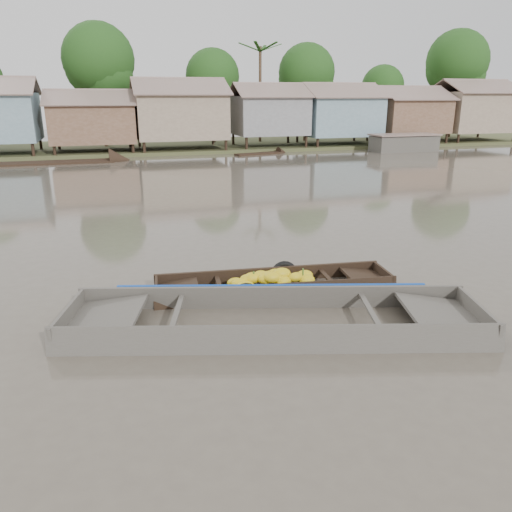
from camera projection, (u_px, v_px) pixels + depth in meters
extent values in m
plane|color=#524A3F|center=(268.00, 300.00, 10.59)|extent=(120.00, 120.00, 0.00)
cube|color=#384723|center=(145.00, 148.00, 40.70)|extent=(120.00, 12.00, 0.50)
cube|color=brown|center=(93.00, 123.00, 35.81)|extent=(5.80, 4.60, 2.70)
cube|color=brown|center=(90.00, 97.00, 34.12)|extent=(6.20, 2.67, 1.14)
cube|color=brown|center=(90.00, 97.00, 36.38)|extent=(6.20, 2.67, 1.14)
cube|color=#85715C|center=(180.00, 116.00, 37.36)|extent=(6.50, 5.30, 3.30)
cube|color=brown|center=(181.00, 86.00, 35.41)|extent=(6.90, 3.08, 1.31)
cube|color=brown|center=(176.00, 87.00, 38.02)|extent=(6.90, 3.08, 1.31)
cube|color=slate|center=(269.00, 115.00, 39.26)|extent=(5.40, 4.70, 2.90)
cube|color=brown|center=(274.00, 90.00, 37.52)|extent=(5.80, 2.73, 1.17)
cube|color=brown|center=(264.00, 90.00, 39.84)|extent=(5.80, 2.73, 1.17)
cube|color=slate|center=(338.00, 116.00, 40.91)|extent=(6.00, 5.00, 3.10)
cube|color=brown|center=(347.00, 90.00, 39.06)|extent=(6.40, 2.90, 1.24)
cube|color=brown|center=(332.00, 90.00, 41.53)|extent=(6.40, 2.90, 1.24)
cube|color=brown|center=(408.00, 116.00, 42.68)|extent=(5.70, 4.90, 2.80)
cube|color=brown|center=(419.00, 93.00, 40.90)|extent=(6.10, 2.85, 1.21)
cube|color=brown|center=(401.00, 93.00, 43.31)|extent=(6.10, 2.85, 1.21)
cube|color=#85715C|center=(472.00, 112.00, 44.35)|extent=(6.30, 5.10, 3.40)
cube|color=brown|center=(486.00, 86.00, 42.43)|extent=(6.70, 2.96, 1.26)
cube|color=brown|center=(465.00, 87.00, 44.94)|extent=(6.70, 2.96, 1.26)
cylinder|color=#473323|center=(103.00, 108.00, 38.92)|extent=(0.28, 0.28, 6.30)
sphere|color=#193B13|center=(98.00, 59.00, 37.81)|extent=(5.40, 5.40, 5.40)
cylinder|color=#473323|center=(213.00, 114.00, 42.42)|extent=(0.28, 0.28, 5.25)
sphere|color=#193B13|center=(213.00, 76.00, 41.49)|extent=(4.50, 4.50, 4.50)
cylinder|color=#473323|center=(305.00, 111.00, 43.61)|extent=(0.28, 0.28, 5.60)
sphere|color=#193B13|center=(307.00, 72.00, 42.62)|extent=(4.80, 4.80, 4.80)
cylinder|color=#473323|center=(381.00, 116.00, 46.84)|extent=(0.28, 0.28, 4.55)
sphere|color=#193B13|center=(383.00, 87.00, 46.03)|extent=(3.90, 3.90, 3.90)
cylinder|color=#473323|center=(452.00, 104.00, 47.49)|extent=(0.28, 0.28, 6.65)
sphere|color=#193B13|center=(457.00, 61.00, 46.31)|extent=(5.70, 5.70, 5.70)
cylinder|color=#473323|center=(260.00, 97.00, 42.62)|extent=(0.24, 0.24, 8.00)
cube|color=black|center=(274.00, 294.00, 11.16)|extent=(5.23, 1.51, 0.08)
cube|color=black|center=(269.00, 277.00, 11.62)|extent=(5.25, 0.68, 0.49)
cube|color=black|center=(280.00, 295.00, 10.57)|extent=(5.25, 0.68, 0.49)
cube|color=black|center=(383.00, 278.00, 11.55)|extent=(0.18, 1.14, 0.46)
cube|color=black|center=(365.00, 277.00, 11.45)|extent=(0.99, 1.07, 0.18)
cube|color=black|center=(157.00, 293.00, 10.65)|extent=(0.18, 1.14, 0.46)
cube|color=black|center=(178.00, 289.00, 10.71)|extent=(0.99, 1.07, 0.18)
cube|color=black|center=(219.00, 285.00, 10.85)|extent=(0.21, 1.10, 0.05)
cube|color=black|center=(327.00, 278.00, 11.28)|extent=(0.21, 1.10, 0.05)
ellipsoid|color=yellow|center=(240.00, 284.00, 10.90)|extent=(0.45, 0.33, 0.26)
ellipsoid|color=yellow|center=(275.00, 273.00, 11.10)|extent=(0.34, 0.25, 0.20)
ellipsoid|color=yellow|center=(253.00, 278.00, 11.01)|extent=(0.45, 0.33, 0.26)
ellipsoid|color=yellow|center=(240.00, 293.00, 10.67)|extent=(0.36, 0.27, 0.21)
ellipsoid|color=yellow|center=(260.00, 275.00, 11.26)|extent=(0.36, 0.26, 0.21)
ellipsoid|color=yellow|center=(266.00, 277.00, 11.25)|extent=(0.37, 0.27, 0.21)
ellipsoid|color=yellow|center=(249.00, 290.00, 10.73)|extent=(0.44, 0.32, 0.25)
ellipsoid|color=yellow|center=(297.00, 277.00, 11.42)|extent=(0.39, 0.29, 0.23)
ellipsoid|color=yellow|center=(272.00, 277.00, 10.87)|extent=(0.43, 0.32, 0.25)
ellipsoid|color=yellow|center=(281.00, 276.00, 11.41)|extent=(0.39, 0.29, 0.22)
ellipsoid|color=yellow|center=(281.00, 274.00, 11.01)|extent=(0.46, 0.34, 0.26)
ellipsoid|color=yellow|center=(295.00, 277.00, 10.96)|extent=(0.35, 0.26, 0.20)
ellipsoid|color=yellow|center=(247.00, 290.00, 10.71)|extent=(0.44, 0.33, 0.26)
ellipsoid|color=yellow|center=(266.00, 276.00, 11.19)|extent=(0.40, 0.30, 0.23)
ellipsoid|color=yellow|center=(245.00, 287.00, 10.78)|extent=(0.45, 0.33, 0.26)
ellipsoid|color=yellow|center=(283.00, 276.00, 11.45)|extent=(0.37, 0.28, 0.22)
ellipsoid|color=yellow|center=(247.00, 279.00, 11.00)|extent=(0.38, 0.29, 0.22)
ellipsoid|color=yellow|center=(317.00, 286.00, 10.94)|extent=(0.37, 0.28, 0.22)
ellipsoid|color=yellow|center=(236.00, 288.00, 10.90)|extent=(0.35, 0.26, 0.20)
ellipsoid|color=yellow|center=(283.00, 281.00, 10.92)|extent=(0.39, 0.29, 0.23)
ellipsoid|color=yellow|center=(281.00, 288.00, 10.81)|extent=(0.36, 0.27, 0.21)
ellipsoid|color=yellow|center=(304.00, 276.00, 11.38)|extent=(0.44, 0.33, 0.25)
ellipsoid|color=yellow|center=(235.00, 283.00, 11.04)|extent=(0.41, 0.30, 0.24)
ellipsoid|color=yellow|center=(266.00, 279.00, 10.94)|extent=(0.42, 0.31, 0.24)
ellipsoid|color=yellow|center=(271.00, 276.00, 11.14)|extent=(0.43, 0.32, 0.25)
ellipsoid|color=yellow|center=(307.00, 280.00, 11.06)|extent=(0.41, 0.31, 0.24)
ellipsoid|color=yellow|center=(278.00, 278.00, 10.96)|extent=(0.40, 0.30, 0.23)
cylinder|color=#3F6626|center=(254.00, 275.00, 10.93)|extent=(0.04, 0.04, 0.17)
cylinder|color=#3F6626|center=(283.00, 273.00, 11.05)|extent=(0.04, 0.04, 0.17)
cylinder|color=#3F6626|center=(303.00, 272.00, 11.13)|extent=(0.04, 0.04, 0.17)
torus|color=black|center=(284.00, 274.00, 11.75)|extent=(0.66, 0.23, 0.64)
torus|color=black|center=(246.00, 298.00, 10.37)|extent=(0.68, 0.24, 0.66)
cube|color=#49453E|center=(274.00, 332.00, 9.35)|extent=(7.73, 3.58, 0.08)
cube|color=#49453E|center=(272.00, 300.00, 10.15)|extent=(7.50, 2.21, 0.62)
cube|color=#49453E|center=(277.00, 343.00, 8.39)|extent=(7.50, 2.21, 0.62)
cube|color=#49453E|center=(476.00, 318.00, 9.34)|extent=(0.56, 1.84, 0.59)
cube|color=#49453E|center=(441.00, 314.00, 9.30)|extent=(1.70, 1.92, 0.24)
cube|color=#49453E|center=(70.00, 321.00, 9.20)|extent=(0.56, 1.84, 0.59)
cube|color=#49453E|center=(105.00, 317.00, 9.19)|extent=(1.70, 1.92, 0.24)
cube|color=#49453E|center=(176.00, 314.00, 9.20)|extent=(0.58, 1.78, 0.05)
cube|color=#49453E|center=(371.00, 312.00, 9.26)|extent=(0.58, 1.78, 0.05)
cube|color=#665E54|center=(274.00, 330.00, 9.34)|extent=(5.94, 2.96, 0.02)
cube|color=#0E3993|center=(272.00, 288.00, 10.14)|extent=(6.05, 1.75, 0.15)
torus|color=olive|center=(445.00, 335.00, 9.09)|extent=(0.43, 0.43, 0.06)
torus|color=olive|center=(445.00, 333.00, 9.08)|extent=(0.35, 0.35, 0.06)
cube|color=black|center=(54.00, 164.00, 31.64)|extent=(7.42, 1.77, 0.35)
cube|color=black|center=(259.00, 155.00, 36.42)|extent=(3.76, 1.68, 0.35)
cube|color=black|center=(404.00, 144.00, 38.35)|extent=(5.00, 2.00, 1.20)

